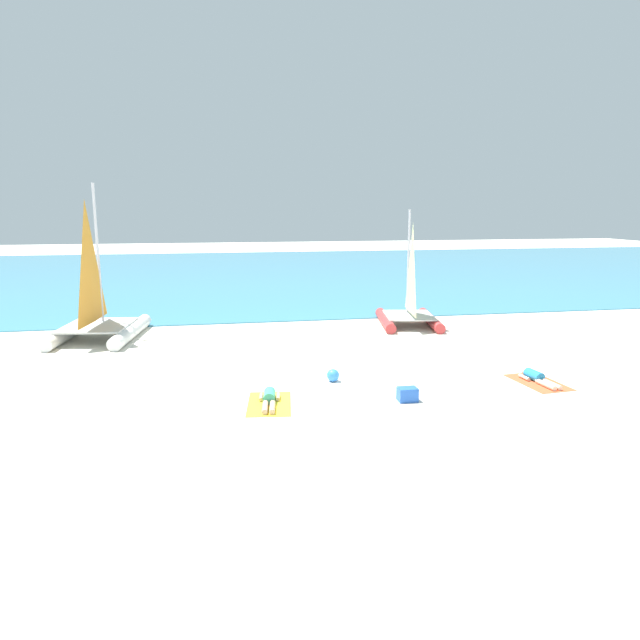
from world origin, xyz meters
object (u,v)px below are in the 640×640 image
object	(u,v)px
sunbather_left	(269,398)
sunbather_right	(537,377)
sailboat_red	(409,309)
towel_left	(269,404)
towel_right	(538,382)
beach_ball	(333,375)
cooler_box	(407,394)
sailboat_white	(98,317)

from	to	relation	value
sunbather_left	sunbather_right	distance (m)	7.78
sailboat_red	towel_left	bearing A→B (deg)	-117.82
towel_left	towel_right	size ratio (longest dim) A/B	1.00
beach_ball	cooler_box	distance (m)	2.55
towel_right	sunbather_left	bearing A→B (deg)	-177.57
sailboat_red	towel_left	xyz separation A→B (m)	(-6.84, -8.86, -0.72)
sailboat_red	towel_left	world-z (taller)	sailboat_red
sunbather_left	sunbather_right	size ratio (longest dim) A/B	1.00
towel_left	sunbather_left	xyz separation A→B (m)	(0.01, 0.07, 0.13)
sailboat_red	beach_ball	xyz separation A→B (m)	(-4.83, -7.26, -0.54)
sailboat_white	cooler_box	world-z (taller)	sailboat_white
sailboat_white	towel_right	bearing A→B (deg)	-23.85
sunbather_right	sunbather_left	bearing A→B (deg)	177.85
sailboat_white	sunbather_left	distance (m)	10.29
sailboat_white	cooler_box	xyz separation A→B (m)	(9.19, -9.07, -0.69)
towel_left	cooler_box	world-z (taller)	cooler_box
sailboat_red	beach_ball	distance (m)	8.74
beach_ball	cooler_box	size ratio (longest dim) A/B	0.74
towel_left	beach_ball	bearing A→B (deg)	38.52
sunbather_left	sunbather_right	bearing A→B (deg)	10.38
towel_right	sunbather_right	xyz separation A→B (m)	(-0.01, 0.07, 0.13)
towel_left	cooler_box	distance (m)	3.58
sailboat_white	sunbather_left	world-z (taller)	sailboat_white
sailboat_white	towel_right	size ratio (longest dim) A/B	3.08
cooler_box	towel_left	bearing A→B (deg)	172.99
sailboat_red	sunbather_right	xyz separation A→B (m)	(0.94, -8.39, -0.59)
towel_right	sunbather_right	bearing A→B (deg)	95.07
sailboat_red	beach_ball	bearing A→B (deg)	-113.79
sunbather_left	beach_ball	world-z (taller)	beach_ball
sailboat_white	towel_left	xyz separation A→B (m)	(5.64, -8.64, -0.87)
sunbather_left	sunbather_right	world-z (taller)	same
sailboat_white	beach_ball	world-z (taller)	sailboat_white
towel_left	sunbather_right	xyz separation A→B (m)	(7.78, 0.46, 0.13)
sunbather_left	cooler_box	xyz separation A→B (m)	(3.54, -0.50, 0.05)
sunbather_left	sailboat_red	bearing A→B (deg)	59.60
cooler_box	sailboat_white	bearing A→B (deg)	135.38
sailboat_white	towel_right	distance (m)	15.78
sailboat_white	sunbather_right	bearing A→B (deg)	-23.65
towel_left	sunbather_left	distance (m)	0.14
sailboat_red	cooler_box	world-z (taller)	sailboat_red
towel_left	sunbather_right	bearing A→B (deg)	3.40
sailboat_red	sunbather_left	distance (m)	11.15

